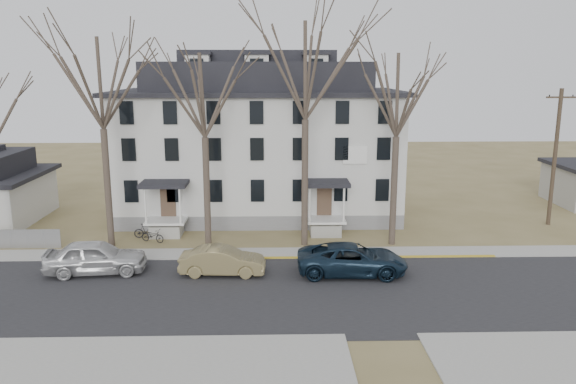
{
  "coord_description": "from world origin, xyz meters",
  "views": [
    {
      "loc": [
        -0.89,
        -23.78,
        10.79
      ],
      "look_at": [
        -0.05,
        9.0,
        3.56
      ],
      "focal_mm": 35.0,
      "sensor_mm": 36.0,
      "label": 1
    }
  ],
  "objects_px": {
    "car_tan": "(223,261)",
    "bicycle_left": "(153,236)",
    "tree_mid_left": "(204,89)",
    "boarding_house": "(259,143)",
    "utility_pole_far": "(555,156)",
    "tree_center": "(306,63)",
    "bicycle_right": "(146,231)",
    "car_silver": "(96,258)",
    "tree_far_left": "(100,76)",
    "tree_mid_right": "(398,89)",
    "car_navy": "(352,260)"
  },
  "relations": [
    {
      "from": "utility_pole_far",
      "to": "car_tan",
      "type": "distance_m",
      "value": 24.4
    },
    {
      "from": "bicycle_left",
      "to": "bicycle_right",
      "type": "xyz_separation_m",
      "value": [
        -0.59,
        0.95,
        0.05
      ]
    },
    {
      "from": "tree_mid_right",
      "to": "car_navy",
      "type": "height_order",
      "value": "tree_mid_right"
    },
    {
      "from": "car_tan",
      "to": "utility_pole_far",
      "type": "bearing_deg",
      "value": -64.7
    },
    {
      "from": "tree_mid_left",
      "to": "tree_center",
      "type": "xyz_separation_m",
      "value": [
        6.0,
        0.0,
        1.48
      ]
    },
    {
      "from": "car_silver",
      "to": "bicycle_left",
      "type": "distance_m",
      "value": 5.8
    },
    {
      "from": "boarding_house",
      "to": "utility_pole_far",
      "type": "relative_size",
      "value": 2.19
    },
    {
      "from": "tree_center",
      "to": "car_silver",
      "type": "bearing_deg",
      "value": -157.24
    },
    {
      "from": "car_silver",
      "to": "bicycle_right",
      "type": "distance_m",
      "value": 6.56
    },
    {
      "from": "tree_mid_right",
      "to": "car_navy",
      "type": "relative_size",
      "value": 2.18
    },
    {
      "from": "car_silver",
      "to": "car_tan",
      "type": "distance_m",
      "value": 6.81
    },
    {
      "from": "tree_far_left",
      "to": "bicycle_right",
      "type": "distance_m",
      "value": 10.16
    },
    {
      "from": "boarding_house",
      "to": "bicycle_right",
      "type": "bearing_deg",
      "value": -137.72
    },
    {
      "from": "bicycle_right",
      "to": "tree_mid_left",
      "type": "bearing_deg",
      "value": -118.73
    },
    {
      "from": "boarding_house",
      "to": "car_tan",
      "type": "distance_m",
      "value": 14.18
    },
    {
      "from": "boarding_house",
      "to": "bicycle_left",
      "type": "xyz_separation_m",
      "value": [
        -6.6,
        -7.49,
        -4.96
      ]
    },
    {
      "from": "tree_mid_right",
      "to": "utility_pole_far",
      "type": "relative_size",
      "value": 1.34
    },
    {
      "from": "tree_center",
      "to": "bicycle_right",
      "type": "xyz_separation_m",
      "value": [
        -10.19,
        1.62,
        -10.61
      ]
    },
    {
      "from": "car_tan",
      "to": "bicycle_left",
      "type": "relative_size",
      "value": 2.81
    },
    {
      "from": "tree_center",
      "to": "tree_mid_right",
      "type": "height_order",
      "value": "tree_center"
    },
    {
      "from": "utility_pole_far",
      "to": "bicycle_right",
      "type": "xyz_separation_m",
      "value": [
        -27.69,
        -2.58,
        -4.43
      ]
    },
    {
      "from": "car_tan",
      "to": "car_navy",
      "type": "distance_m",
      "value": 6.92
    },
    {
      "from": "tree_mid_left",
      "to": "car_silver",
      "type": "bearing_deg",
      "value": -138.62
    },
    {
      "from": "tree_mid_left",
      "to": "tree_center",
      "type": "height_order",
      "value": "tree_center"
    },
    {
      "from": "car_silver",
      "to": "tree_center",
      "type": "bearing_deg",
      "value": -73.02
    },
    {
      "from": "tree_center",
      "to": "bicycle_left",
      "type": "xyz_separation_m",
      "value": [
        -9.6,
        0.66,
        -10.66
      ]
    },
    {
      "from": "car_tan",
      "to": "bicycle_left",
      "type": "distance_m",
      "value": 7.63
    },
    {
      "from": "bicycle_right",
      "to": "bicycle_left",
      "type": "bearing_deg",
      "value": -155.86
    },
    {
      "from": "tree_mid_left",
      "to": "tree_mid_right",
      "type": "distance_m",
      "value": 11.5
    },
    {
      "from": "tree_center",
      "to": "tree_far_left",
      "type": "bearing_deg",
      "value": 180.0
    },
    {
      "from": "tree_mid_right",
      "to": "car_tan",
      "type": "height_order",
      "value": "tree_mid_right"
    },
    {
      "from": "tree_center",
      "to": "car_tan",
      "type": "bearing_deg",
      "value": -132.15
    },
    {
      "from": "tree_mid_right",
      "to": "utility_pole_far",
      "type": "distance_m",
      "value": 13.55
    },
    {
      "from": "utility_pole_far",
      "to": "bicycle_right",
      "type": "bearing_deg",
      "value": -174.68
    },
    {
      "from": "boarding_house",
      "to": "tree_mid_left",
      "type": "height_order",
      "value": "tree_mid_left"
    },
    {
      "from": "car_silver",
      "to": "bicycle_right",
      "type": "height_order",
      "value": "car_silver"
    },
    {
      "from": "tree_mid_left",
      "to": "boarding_house",
      "type": "bearing_deg",
      "value": 69.8
    },
    {
      "from": "tree_far_left",
      "to": "car_silver",
      "type": "bearing_deg",
      "value": -83.5
    },
    {
      "from": "car_navy",
      "to": "bicycle_right",
      "type": "bearing_deg",
      "value": 63.48
    },
    {
      "from": "car_silver",
      "to": "utility_pole_far",
      "type": "bearing_deg",
      "value": -78.5
    },
    {
      "from": "utility_pole_far",
      "to": "bicycle_right",
      "type": "distance_m",
      "value": 28.16
    },
    {
      "from": "tree_mid_left",
      "to": "car_tan",
      "type": "relative_size",
      "value": 2.81
    },
    {
      "from": "tree_far_left",
      "to": "bicycle_left",
      "type": "xyz_separation_m",
      "value": [
        2.4,
        0.66,
        -9.92
      ]
    },
    {
      "from": "bicycle_right",
      "to": "tree_mid_right",
      "type": "bearing_deg",
      "value": -103.48
    },
    {
      "from": "bicycle_left",
      "to": "car_tan",
      "type": "bearing_deg",
      "value": -116.89
    },
    {
      "from": "tree_center",
      "to": "utility_pole_far",
      "type": "relative_size",
      "value": 1.55
    },
    {
      "from": "boarding_house",
      "to": "utility_pole_far",
      "type": "height_order",
      "value": "boarding_house"
    },
    {
      "from": "tree_far_left",
      "to": "tree_center",
      "type": "height_order",
      "value": "tree_center"
    },
    {
      "from": "tree_far_left",
      "to": "car_tan",
      "type": "distance_m",
      "value": 13.13
    },
    {
      "from": "tree_center",
      "to": "bicycle_left",
      "type": "relative_size",
      "value": 9.11
    }
  ]
}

